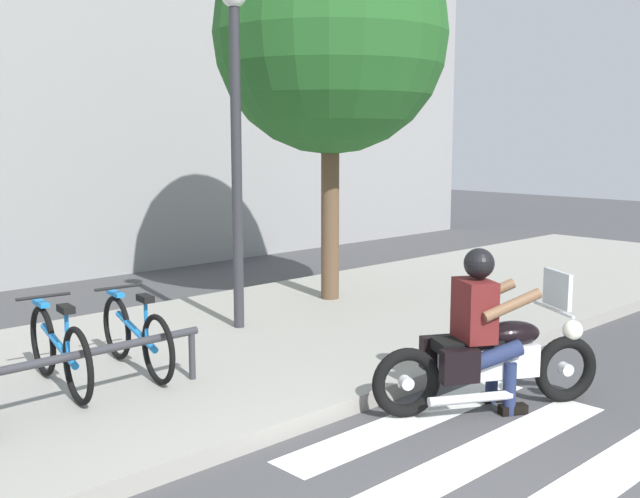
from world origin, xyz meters
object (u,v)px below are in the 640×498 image
(rider, at_px, (483,319))
(street_lamp, at_px, (236,127))
(bicycle_5, at_px, (136,335))
(motorcycle, at_px, (490,359))
(bicycle_4, at_px, (59,350))
(tree_near_rack, at_px, (330,36))

(rider, relative_size, street_lamp, 0.35)
(rider, xyz_separation_m, street_lamp, (-0.12, 3.26, 1.65))
(rider, relative_size, bicycle_5, 0.89)
(motorcycle, relative_size, bicycle_5, 1.19)
(street_lamp, bearing_deg, bicycle_4, -164.92)
(street_lamp, distance_m, tree_near_rack, 2.25)
(rider, xyz_separation_m, tree_near_rack, (1.76, 3.66, 2.83))
(tree_near_rack, bearing_deg, rider, -115.61)
(motorcycle, relative_size, street_lamp, 0.47)
(motorcycle, distance_m, rider, 0.37)
(bicycle_4, height_order, bicycle_5, bicycle_4)
(motorcycle, relative_size, bicycle_4, 1.18)
(bicycle_5, bearing_deg, motorcycle, -54.22)
(rider, relative_size, tree_near_rack, 0.27)
(bicycle_4, bearing_deg, tree_near_rack, 13.79)
(motorcycle, bearing_deg, tree_near_rack, 65.50)
(rider, bearing_deg, motorcycle, -31.85)
(motorcycle, relative_size, tree_near_rack, 0.36)
(bicycle_5, distance_m, tree_near_rack, 4.89)
(bicycle_4, bearing_deg, rider, -45.11)
(motorcycle, xyz_separation_m, tree_near_rack, (1.69, 3.71, 3.19))
(tree_near_rack, bearing_deg, bicycle_4, -166.21)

